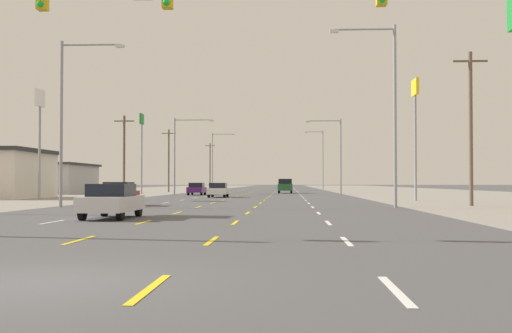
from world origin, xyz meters
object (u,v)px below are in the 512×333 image
Objects in this scene: pole_sign_left_row_2 at (142,137)px; streetlight_left_row_2 at (214,157)px; sedan_far_left_midfar at (197,189)px; suv_inner_right_far at (285,186)px; sedan_inner_left_nearest at (112,201)px; streetlight_left_row_0 at (67,111)px; streetlight_right_row_1 at (337,150)px; pole_sign_left_row_1 at (40,119)px; streetlight_left_row_1 at (179,149)px; pole_sign_right_row_1 at (415,110)px; streetlight_right_row_0 at (389,103)px; streetlight_right_row_2 at (321,157)px; sedan_inner_left_mid at (218,190)px; hatchback_far_left_near at (120,194)px.

pole_sign_left_row_2 is 35.13m from streetlight_left_row_2.
sedan_far_left_midfar is 0.92× the size of suv_inner_right_far.
pole_sign_left_row_2 reaches higher than sedan_inner_left_nearest.
pole_sign_left_row_2 is at bearing 101.74° from sedan_inner_left_nearest.
streetlight_right_row_1 is (19.46, 39.43, -0.47)m from streetlight_left_row_0.
sedan_inner_left_nearest is 1.00× the size of sedan_far_left_midfar.
streetlight_right_row_1 is (27.17, 24.25, -1.50)m from pole_sign_left_row_1.
pole_sign_left_row_1 is 0.89× the size of streetlight_left_row_2.
streetlight_left_row_0 is 39.43m from streetlight_left_row_1.
pole_sign_right_row_1 is at bearing -45.80° from sedan_far_left_midfar.
streetlight_left_row_1 is at bearing 116.18° from streetlight_right_row_0.
streetlight_right_row_2 is (19.64, 78.85, 0.33)m from streetlight_left_row_0.
sedan_inner_left_mid is 27.01m from streetlight_left_row_0.
sedan_inner_left_nearest is at bearing -90.66° from sedan_inner_left_mid.
streetlight_right_row_0 is at bearing -65.57° from sedan_far_left_midfar.
streetlight_right_row_0 is (19.57, 0.00, 0.39)m from streetlight_left_row_0.
sedan_inner_left_nearest is 14.78m from hatchback_far_left_near.
streetlight_right_row_1 is at bearing -10.79° from pole_sign_left_row_2.
streetlight_left_row_0 is at bearing 117.20° from sedan_inner_left_nearest.
sedan_inner_left_mid is 19.42m from streetlight_right_row_1.
streetlight_left_row_0 is at bearing -180.00° from streetlight_right_row_0.
streetlight_left_row_0 is 0.93× the size of streetlight_right_row_0.
streetlight_right_row_2 reaches higher than pole_sign_right_row_1.
hatchback_far_left_near is 0.41× the size of streetlight_left_row_1.
pole_sign_right_row_1 is 0.92× the size of streetlight_right_row_0.
pole_sign_left_row_1 is at bearing -138.25° from streetlight_right_row_1.
hatchback_far_left_near is 6.25m from streetlight_left_row_0.
sedan_inner_left_nearest is 0.49× the size of streetlight_right_row_1.
pole_sign_right_row_1 is 0.99× the size of streetlight_left_row_0.
pole_sign_right_row_1 is 15.86m from streetlight_right_row_0.
pole_sign_left_row_2 reaches higher than streetlight_left_row_0.
pole_sign_left_row_2 is 1.13× the size of streetlight_right_row_1.
pole_sign_left_row_2 is at bearing 97.17° from streetlight_left_row_0.
streetlight_left_row_0 reaches higher than sedan_inner_left_nearest.
pole_sign_left_row_2 is at bearing 119.62° from streetlight_right_row_0.
sedan_far_left_midfar is at bearing 93.95° from sedan_inner_left_nearest.
streetlight_left_row_0 is 0.96× the size of streetlight_left_row_2.
pole_sign_left_row_1 reaches higher than sedan_far_left_midfar.
hatchback_far_left_near reaches higher than sedan_inner_left_mid.
streetlight_right_row_1 is at bearing -59.00° from suv_inner_right_far.
sedan_far_left_midfar is 0.47× the size of pole_sign_left_row_1.
streetlight_right_row_1 is (6.31, -10.49, 4.37)m from suv_inner_right_far.
pole_sign_right_row_1 is 24.81m from streetlight_right_row_1.
streetlight_right_row_1 reaches higher than sedan_inner_left_nearest.
streetlight_left_row_1 is at bearing 134.56° from pole_sign_right_row_1.
pole_sign_left_row_1 reaches higher than sedan_inner_left_mid.
streetlight_right_row_2 is (19.46, 39.43, 0.63)m from streetlight_left_row_1.
streetlight_left_row_0 is at bearing -147.86° from pole_sign_right_row_1.
streetlight_right_row_0 reaches higher than pole_sign_left_row_2.
sedan_inner_left_mid is 15.86m from streetlight_left_row_1.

